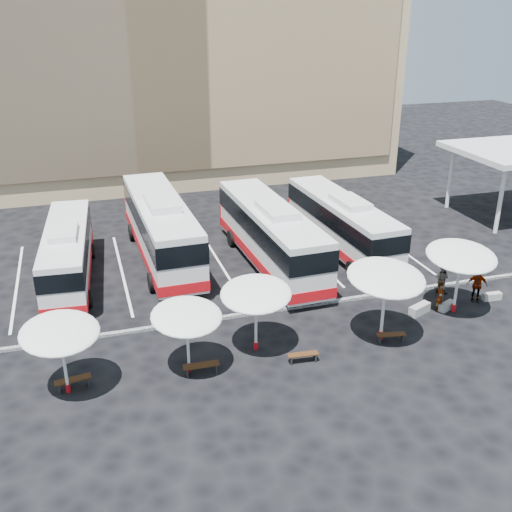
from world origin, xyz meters
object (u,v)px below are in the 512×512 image
object	(u,v)px
conc_bench_2	(492,296)
passenger_0	(440,296)
sunshade_0	(60,333)
bus_3	(341,222)
conc_bench_0	(420,309)
conc_bench_1	(447,306)
sunshade_1	(187,317)
sunshade_2	(256,294)
wood_bench_0	(73,381)
passenger_1	(442,278)
wood_bench_1	(201,367)
passenger_2	(477,285)
wood_bench_2	(303,356)
wood_bench_3	(391,336)
sunshade_4	(461,256)
bus_0	(68,252)
bus_2	(270,233)
sunshade_3	(386,278)
bus_1	(161,226)

from	to	relation	value
conc_bench_2	passenger_0	bearing A→B (deg)	-177.39
sunshade_0	bus_3	bearing A→B (deg)	32.23
conc_bench_0	conc_bench_1	size ratio (longest dim) A/B	1.24
sunshade_0	conc_bench_0	world-z (taller)	sunshade_0
bus_3	conc_bench_0	world-z (taller)	bus_3
sunshade_1	sunshade_2	xyz separation A→B (m)	(3.36, 0.86, 0.17)
wood_bench_0	passenger_1	world-z (taller)	passenger_1
wood_bench_1	passenger_2	bearing A→B (deg)	8.95
passenger_0	passenger_2	xyz separation A→B (m)	(2.49, 0.34, 0.16)
conc_bench_0	passenger_0	size ratio (longest dim) A/B	0.84
wood_bench_1	conc_bench_1	world-z (taller)	wood_bench_1
wood_bench_2	wood_bench_3	size ratio (longest dim) A/B	1.01
sunshade_4	bus_0	bearing A→B (deg)	152.60
wood_bench_2	wood_bench_3	xyz separation A→B (m)	(4.71, 0.42, -0.01)
sunshade_0	passenger_0	world-z (taller)	sunshade_0
sunshade_2	wood_bench_0	distance (m)	8.71
conc_bench_1	passenger_1	size ratio (longest dim) A/B	0.62
sunshade_1	wood_bench_0	size ratio (longest dim) A/B	2.35
wood_bench_0	bus_2	bearing A→B (deg)	39.32
sunshade_3	wood_bench_1	size ratio (longest dim) A/B	2.48
bus_1	sunshade_4	size ratio (longest dim) A/B	3.29
sunshade_1	passenger_0	xyz separation A→B (m)	(13.82, 1.77, -1.95)
sunshade_4	wood_bench_1	size ratio (longest dim) A/B	2.57
sunshade_2	passenger_0	xyz separation A→B (m)	(10.45, 0.91, -2.12)
bus_1	sunshade_4	xyz separation A→B (m)	(13.61, -11.60, 0.99)
bus_3	sunshade_3	xyz separation A→B (m)	(-2.82, -10.98, 1.32)
sunshade_1	conc_bench_2	bearing A→B (deg)	6.36
conc_bench_1	sunshade_4	bearing A→B (deg)	-55.19
sunshade_0	wood_bench_1	xyz separation A→B (m)	(5.64, -0.36, -2.47)
sunshade_0	wood_bench_1	distance (m)	6.17
bus_2	sunshade_2	xyz separation A→B (m)	(-3.73, -9.17, 0.79)
sunshade_1	passenger_2	distance (m)	16.54
conc_bench_0	conc_bench_1	xyz separation A→B (m)	(1.64, -0.04, -0.05)
wood_bench_2	conc_bench_1	xyz separation A→B (m)	(9.17, 2.47, -0.13)
bus_0	conc_bench_2	world-z (taller)	bus_0
conc_bench_1	passenger_2	size ratio (longest dim) A/B	0.57
conc_bench_2	passenger_1	world-z (taller)	passenger_1
wood_bench_0	conc_bench_2	xyz separation A→B (m)	(22.20, 1.75, -0.15)
sunshade_1	bus_0	bearing A→B (deg)	112.98
passenger_0	bus_1	bearing A→B (deg)	110.01
sunshade_2	conc_bench_1	size ratio (longest dim) A/B	4.00
passenger_1	wood_bench_1	bearing A→B (deg)	66.48
conc_bench_1	conc_bench_0	bearing A→B (deg)	178.60
conc_bench_0	passenger_0	xyz separation A→B (m)	(1.20, 0.06, 0.54)
bus_2	wood_bench_0	xyz separation A→B (m)	(-12.03, -9.86, -1.77)
bus_2	bus_1	bearing A→B (deg)	152.92
sunshade_3	passenger_2	xyz separation A→B (m)	(6.87, 2.13, -2.33)
sunshade_4	conc_bench_0	world-z (taller)	sunshade_4
sunshade_1	conc_bench_0	distance (m)	12.97
wood_bench_0	sunshade_3	bearing A→B (deg)	-0.76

